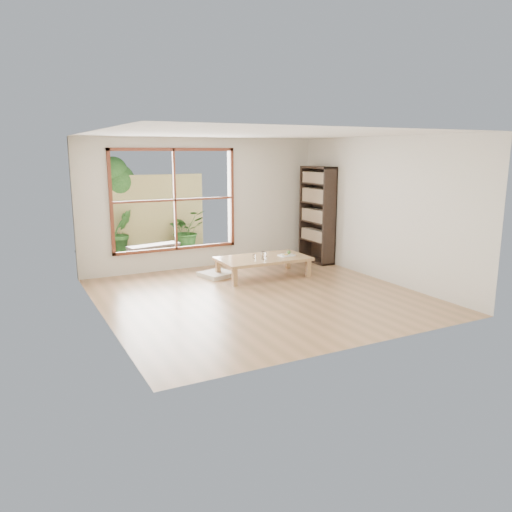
{
  "coord_description": "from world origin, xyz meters",
  "views": [
    {
      "loc": [
        -3.7,
        -7.0,
        2.34
      ],
      "look_at": [
        0.21,
        0.53,
        0.55
      ],
      "focal_mm": 35.0,
      "sensor_mm": 36.0,
      "label": 1
    }
  ],
  "objects_px": {
    "low_table": "(263,260)",
    "bookshelf": "(317,215)",
    "garden_bench": "(154,247)",
    "food_tray": "(287,255)"
  },
  "relations": [
    {
      "from": "garden_bench",
      "to": "bookshelf",
      "type": "bearing_deg",
      "value": -37.81
    },
    {
      "from": "low_table",
      "to": "food_tray",
      "type": "bearing_deg",
      "value": -7.77
    },
    {
      "from": "bookshelf",
      "to": "food_tray",
      "type": "xyz_separation_m",
      "value": [
        -1.16,
        -0.71,
        -0.62
      ]
    },
    {
      "from": "low_table",
      "to": "bookshelf",
      "type": "height_order",
      "value": "bookshelf"
    },
    {
      "from": "bookshelf",
      "to": "food_tray",
      "type": "height_order",
      "value": "bookshelf"
    },
    {
      "from": "food_tray",
      "to": "garden_bench",
      "type": "relative_size",
      "value": 0.26
    },
    {
      "from": "low_table",
      "to": "food_tray",
      "type": "distance_m",
      "value": 0.5
    },
    {
      "from": "food_tray",
      "to": "garden_bench",
      "type": "bearing_deg",
      "value": 126.85
    },
    {
      "from": "low_table",
      "to": "garden_bench",
      "type": "xyz_separation_m",
      "value": [
        -1.48,
        2.18,
        -0.0
      ]
    },
    {
      "from": "low_table",
      "to": "bookshelf",
      "type": "relative_size",
      "value": 0.85
    }
  ]
}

